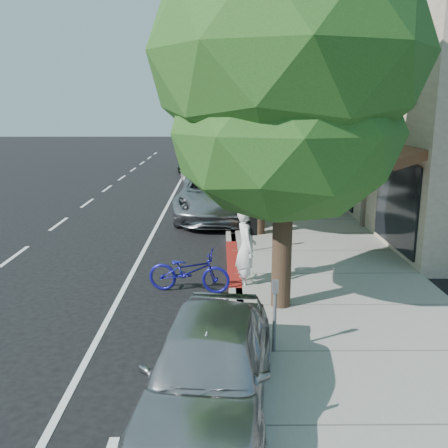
{
  "coord_description": "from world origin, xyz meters",
  "views": [
    {
      "loc": [
        -0.35,
        -11.64,
        4.15
      ],
      "look_at": [
        -0.25,
        0.22,
        1.35
      ],
      "focal_mm": 40.0,
      "sensor_mm": 36.0,
      "label": 1
    }
  ],
  "objects_px": {
    "street_tree_0": "(287,62)",
    "silver_suv": "(216,195)",
    "street_tree_1": "(261,81)",
    "dark_suv_far": "(196,159)",
    "street_tree_3": "(243,95)",
    "street_tree_5": "(236,106)",
    "bicycle": "(189,271)",
    "near_car_a": "(209,367)",
    "street_tree_4": "(239,100)",
    "white_pickup": "(202,171)",
    "dark_sedan": "(209,190)",
    "cyclist": "(246,248)",
    "pedestrian": "(308,183)",
    "street_tree_2": "(249,106)"
  },
  "relations": [
    {
      "from": "street_tree_0",
      "to": "silver_suv",
      "type": "relative_size",
      "value": 1.31
    },
    {
      "from": "street_tree_1",
      "to": "dark_suv_far",
      "type": "relative_size",
      "value": 1.85
    },
    {
      "from": "street_tree_3",
      "to": "silver_suv",
      "type": "relative_size",
      "value": 1.22
    },
    {
      "from": "street_tree_5",
      "to": "bicycle",
      "type": "height_order",
      "value": "street_tree_5"
    },
    {
      "from": "street_tree_0",
      "to": "near_car_a",
      "type": "distance_m",
      "value": 5.69
    },
    {
      "from": "street_tree_5",
      "to": "street_tree_4",
      "type": "bearing_deg",
      "value": -90.0
    },
    {
      "from": "street_tree_5",
      "to": "white_pickup",
      "type": "xyz_separation_m",
      "value": [
        -2.22,
        -12.82,
        -3.41
      ]
    },
    {
      "from": "street_tree_4",
      "to": "bicycle",
      "type": "height_order",
      "value": "street_tree_4"
    },
    {
      "from": "street_tree_3",
      "to": "dark_sedan",
      "type": "height_order",
      "value": "street_tree_3"
    },
    {
      "from": "white_pickup",
      "to": "dark_sedan",
      "type": "bearing_deg",
      "value": -91.69
    },
    {
      "from": "cyclist",
      "to": "near_car_a",
      "type": "xyz_separation_m",
      "value": [
        -0.75,
        -4.87,
        -0.27
      ]
    },
    {
      "from": "silver_suv",
      "to": "dark_suv_far",
      "type": "height_order",
      "value": "silver_suv"
    },
    {
      "from": "silver_suv",
      "to": "pedestrian",
      "type": "relative_size",
      "value": 4.0
    },
    {
      "from": "street_tree_4",
      "to": "near_car_a",
      "type": "bearing_deg",
      "value": -92.91
    },
    {
      "from": "dark_suv_far",
      "to": "silver_suv",
      "type": "bearing_deg",
      "value": -76.59
    },
    {
      "from": "street_tree_2",
      "to": "street_tree_1",
      "type": "bearing_deg",
      "value": -90.0
    },
    {
      "from": "cyclist",
      "to": "white_pickup",
      "type": "xyz_separation_m",
      "value": [
        -1.57,
        15.81,
        -0.19
      ]
    },
    {
      "from": "street_tree_0",
      "to": "street_tree_5",
      "type": "height_order",
      "value": "street_tree_0"
    },
    {
      "from": "street_tree_1",
      "to": "pedestrian",
      "type": "height_order",
      "value": "street_tree_1"
    },
    {
      "from": "street_tree_5",
      "to": "bicycle",
      "type": "xyz_separation_m",
      "value": [
        -1.96,
        -28.82,
        -3.69
      ]
    },
    {
      "from": "cyclist",
      "to": "bicycle",
      "type": "relative_size",
      "value": 1.03
    },
    {
      "from": "street_tree_2",
      "to": "pedestrian",
      "type": "height_order",
      "value": "street_tree_2"
    },
    {
      "from": "street_tree_1",
      "to": "near_car_a",
      "type": "distance_m",
      "value": 10.48
    },
    {
      "from": "near_car_a",
      "to": "pedestrian",
      "type": "xyz_separation_m",
      "value": [
        3.97,
        15.29,
        0.22
      ]
    },
    {
      "from": "street_tree_2",
      "to": "pedestrian",
      "type": "bearing_deg",
      "value": -4.7
    },
    {
      "from": "street_tree_3",
      "to": "silver_suv",
      "type": "height_order",
      "value": "street_tree_3"
    },
    {
      "from": "street_tree_2",
      "to": "dark_sedan",
      "type": "distance_m",
      "value": 3.96
    },
    {
      "from": "dark_suv_far",
      "to": "pedestrian",
      "type": "xyz_separation_m",
      "value": [
        5.42,
        -11.71,
        0.18
      ]
    },
    {
      "from": "white_pickup",
      "to": "pedestrian",
      "type": "bearing_deg",
      "value": -54.89
    },
    {
      "from": "cyclist",
      "to": "pedestrian",
      "type": "relative_size",
      "value": 1.25
    },
    {
      "from": "bicycle",
      "to": "pedestrian",
      "type": "relative_size",
      "value": 1.21
    },
    {
      "from": "silver_suv",
      "to": "near_car_a",
      "type": "relative_size",
      "value": 1.5
    },
    {
      "from": "silver_suv",
      "to": "dark_suv_far",
      "type": "relative_size",
      "value": 1.43
    },
    {
      "from": "dark_suv_far",
      "to": "street_tree_0",
      "type": "bearing_deg",
      "value": -75.46
    },
    {
      "from": "dark_sedan",
      "to": "street_tree_4",
      "type": "bearing_deg",
      "value": 76.54
    },
    {
      "from": "street_tree_0",
      "to": "street_tree_5",
      "type": "distance_m",
      "value": 30.01
    },
    {
      "from": "street_tree_5",
      "to": "cyclist",
      "type": "relative_size",
      "value": 3.48
    },
    {
      "from": "white_pickup",
      "to": "dark_suv_far",
      "type": "xyz_separation_m",
      "value": [
        -0.63,
        6.32,
        -0.04
      ]
    },
    {
      "from": "street_tree_0",
      "to": "street_tree_2",
      "type": "height_order",
      "value": "street_tree_0"
    },
    {
      "from": "street_tree_0",
      "to": "dark_suv_far",
      "type": "xyz_separation_m",
      "value": [
        -2.85,
        23.5,
        -4.22
      ]
    },
    {
      "from": "bicycle",
      "to": "street_tree_0",
      "type": "bearing_deg",
      "value": -111.12
    },
    {
      "from": "street_tree_2",
      "to": "dark_suv_far",
      "type": "xyz_separation_m",
      "value": [
        -2.85,
        11.5,
        -3.43
      ]
    },
    {
      "from": "street_tree_1",
      "to": "silver_suv",
      "type": "distance_m",
      "value": 5.33
    },
    {
      "from": "street_tree_2",
      "to": "pedestrian",
      "type": "xyz_separation_m",
      "value": [
        2.57,
        -0.21,
        -3.24
      ]
    },
    {
      "from": "street_tree_0",
      "to": "cyclist",
      "type": "height_order",
      "value": "street_tree_0"
    },
    {
      "from": "street_tree_5",
      "to": "white_pickup",
      "type": "bearing_deg",
      "value": -99.84
    },
    {
      "from": "street_tree_2",
      "to": "street_tree_3",
      "type": "bearing_deg",
      "value": 90.0
    },
    {
      "from": "bicycle",
      "to": "dark_sedan",
      "type": "xyz_separation_m",
      "value": [
        0.26,
        9.82,
        0.24
      ]
    },
    {
      "from": "bicycle",
      "to": "near_car_a",
      "type": "bearing_deg",
      "value": -163.27
    },
    {
      "from": "street_tree_1",
      "to": "street_tree_2",
      "type": "relative_size",
      "value": 1.19
    }
  ]
}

